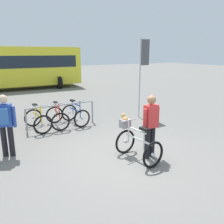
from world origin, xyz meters
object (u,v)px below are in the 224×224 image
object	(u,v)px
racked_bike_red	(57,117)
racked_bike_blue	(75,115)
pedestrian_with_backpack	(5,122)
racked_bike_yellow	(38,120)
featured_bicycle	(135,141)
person_with_featured_bike	(151,124)
bus_distant	(9,65)
banner_flag	(143,63)

from	to	relation	value
racked_bike_red	racked_bike_blue	size ratio (longest dim) A/B	1.00
racked_bike_blue	pedestrian_with_backpack	bearing A→B (deg)	-144.94
racked_bike_yellow	pedestrian_with_backpack	bearing A→B (deg)	-123.28
racked_bike_red	featured_bicycle	size ratio (longest dim) A/B	0.93
person_with_featured_bike	pedestrian_with_backpack	world-z (taller)	same
racked_bike_blue	bus_distant	bearing A→B (deg)	96.03
racked_bike_yellow	racked_bike_blue	bearing A→B (deg)	1.50
person_with_featured_bike	bus_distant	distance (m)	14.03
featured_bicycle	banner_flag	world-z (taller)	banner_flag
pedestrian_with_backpack	banner_flag	xyz separation A→B (m)	(5.33, 1.35, 1.29)
bus_distant	person_with_featured_bike	bearing A→B (deg)	-82.96
person_with_featured_bike	banner_flag	xyz separation A→B (m)	(2.14, 3.23, 1.32)
racked_bike_yellow	racked_bike_red	xyz separation A→B (m)	(0.70, 0.02, -0.00)
person_with_featured_bike	racked_bike_yellow	bearing A→B (deg)	119.27
pedestrian_with_backpack	featured_bicycle	bearing A→B (deg)	-31.77
person_with_featured_bike	pedestrian_with_backpack	xyz separation A→B (m)	(-3.19, 1.88, 0.03)
pedestrian_with_backpack	racked_bike_red	bearing A→B (deg)	43.75
racked_bike_red	bus_distant	xyz separation A→B (m)	(-0.38, 10.25, 1.37)
pedestrian_with_backpack	bus_distant	world-z (taller)	bus_distant
racked_bike_yellow	racked_bike_blue	xyz separation A→B (m)	(1.40, 0.04, 0.00)
pedestrian_with_backpack	bus_distant	bearing A→B (deg)	83.04
featured_bicycle	racked_bike_red	bearing A→B (deg)	105.37
racked_bike_blue	person_with_featured_bike	bearing A→B (deg)	-80.17
racked_bike_yellow	banner_flag	world-z (taller)	banner_flag
racked_bike_red	racked_bike_blue	bearing A→B (deg)	1.50
person_with_featured_bike	racked_bike_red	bearing A→B (deg)	110.10
racked_bike_yellow	featured_bicycle	world-z (taller)	featured_bicycle
racked_bike_yellow	racked_bike_blue	size ratio (longest dim) A/B	1.01
racked_bike_red	featured_bicycle	bearing A→B (deg)	-74.63
featured_bicycle	bus_distant	xyz separation A→B (m)	(-1.35, 13.77, 1.25)
bus_distant	featured_bicycle	bearing A→B (deg)	-84.41
bus_distant	racked_bike_yellow	bearing A→B (deg)	-91.77
racked_bike_red	pedestrian_with_backpack	world-z (taller)	pedestrian_with_backpack
banner_flag	racked_bike_yellow	bearing A→B (deg)	174.52
racked_bike_blue	featured_bicycle	size ratio (longest dim) A/B	0.94
featured_bicycle	banner_flag	size ratio (longest dim) A/B	0.39
featured_bicycle	person_with_featured_bike	size ratio (longest dim) A/B	0.76
racked_bike_red	featured_bicycle	distance (m)	3.65
featured_bicycle	pedestrian_with_backpack	world-z (taller)	pedestrian_with_backpack
pedestrian_with_backpack	person_with_featured_bike	bearing A→B (deg)	-30.51
racked_bike_blue	banner_flag	distance (m)	3.37
featured_bicycle	banner_flag	bearing A→B (deg)	50.98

